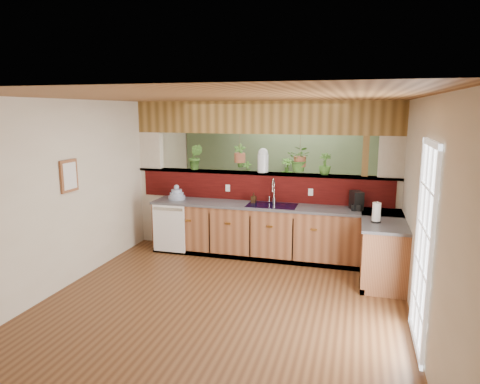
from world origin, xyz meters
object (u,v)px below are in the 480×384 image
(faucet, at_px, (273,190))
(soap_dispenser, at_px, (254,198))
(paper_towel, at_px, (376,213))
(coffee_maker, at_px, (356,201))
(shelving_console, at_px, (274,200))
(glass_jar, at_px, (263,160))
(dish_stack, at_px, (177,195))

(faucet, height_order, soap_dispenser, faucet)
(soap_dispenser, bearing_deg, paper_towel, -21.70)
(coffee_maker, bearing_deg, faucet, 154.26)
(faucet, bearing_deg, shelving_console, 100.41)
(shelving_console, bearing_deg, soap_dispenser, -103.16)
(coffee_maker, distance_m, paper_towel, 0.78)
(faucet, relative_size, paper_towel, 1.42)
(paper_towel, bearing_deg, glass_jar, 150.53)
(faucet, relative_size, shelving_console, 0.31)
(dish_stack, xyz_separation_m, coffee_maker, (3.06, 0.02, 0.05))
(faucet, distance_m, coffee_maker, 1.36)
(soap_dispenser, xyz_separation_m, glass_jar, (0.09, 0.27, 0.61))
(dish_stack, distance_m, coffee_maker, 3.06)
(soap_dispenser, relative_size, coffee_maker, 0.58)
(faucet, bearing_deg, glass_jar, 137.19)
(faucet, height_order, paper_towel, faucet)
(faucet, xyz_separation_m, soap_dispenser, (-0.33, -0.06, -0.14))
(coffee_maker, relative_size, shelving_console, 0.22)
(soap_dispenser, bearing_deg, faucet, 10.26)
(paper_towel, distance_m, glass_jar, 2.21)
(soap_dispenser, bearing_deg, glass_jar, 71.07)
(glass_jar, bearing_deg, dish_stack, -166.60)
(faucet, height_order, coffee_maker, faucet)
(glass_jar, distance_m, shelving_console, 2.20)
(dish_stack, height_order, coffee_maker, coffee_maker)
(soap_dispenser, distance_m, shelving_console, 2.23)
(shelving_console, bearing_deg, paper_towel, -70.42)
(coffee_maker, height_order, glass_jar, glass_jar)
(faucet, xyz_separation_m, glass_jar, (-0.23, 0.22, 0.47))
(coffee_maker, height_order, shelving_console, coffee_maker)
(faucet, relative_size, soap_dispenser, 2.48)
(paper_towel, relative_size, glass_jar, 0.72)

